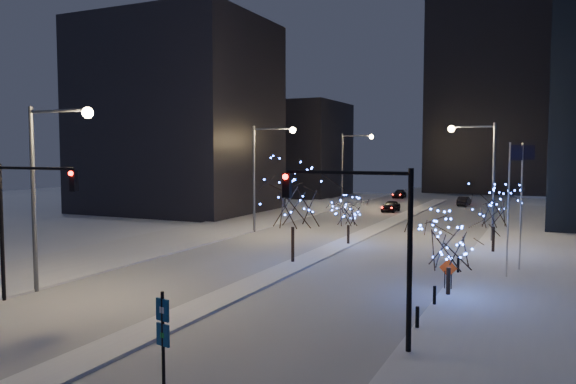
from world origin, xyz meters
The scene contains 25 objects.
ground centered at (0.00, 0.00, 0.00)m, with size 160.00×160.00×0.00m, color white.
road centered at (0.00, 35.00, 0.01)m, with size 20.00×130.00×0.02m, color #A4A8B2.
median centered at (0.00, 30.00, 0.07)m, with size 2.00×80.00×0.15m, color silver.
east_sidewalk centered at (15.00, 20.00, 0.07)m, with size 10.00×90.00×0.15m, color silver.
west_sidewalk centered at (-14.00, 20.00, 0.07)m, with size 8.00×90.00×0.15m, color silver.
filler_west_near centered at (-28.00, 40.00, 12.00)m, with size 22.00×18.00×24.00m, color black.
filler_west_far centered at (-26.00, 70.00, 8.00)m, with size 18.00×16.00×16.00m, color black.
horizon_block centered at (6.00, 92.00, 21.00)m, with size 24.00×14.00×42.00m, color black.
street_lamp_w_near centered at (-8.94, 2.00, 6.50)m, with size 4.40×0.56×10.00m.
street_lamp_w_mid centered at (-8.94, 27.00, 6.50)m, with size 4.40×0.56×10.00m.
street_lamp_w_far centered at (-8.94, 52.00, 6.50)m, with size 4.40×0.56×10.00m.
street_lamp_east centered at (10.08, 30.00, 6.45)m, with size 3.90×0.56×10.00m.
traffic_signal_west centered at (-8.44, 0.00, 4.76)m, with size 5.26×0.43×7.00m.
traffic_signal_east centered at (8.94, 1.00, 4.76)m, with size 5.26×0.43×7.00m.
flagpoles centered at (13.37, 17.25, 4.80)m, with size 1.35×2.60×8.00m.
bollards centered at (10.20, 10.00, 0.60)m, with size 0.16×12.16×0.90m.
car_near centered at (-2.84, 50.25, 0.71)m, with size 1.68×4.17×1.42m, color black.
car_mid centered at (4.51, 62.35, 0.65)m, with size 1.38×3.95×1.30m, color black.
car_far centered at (-6.92, 71.64, 0.65)m, with size 1.81×4.45×1.29m, color black.
holiday_tree_median_near centered at (-0.50, 14.83, 4.59)m, with size 7.17×7.17×6.94m.
holiday_tree_median_far centered at (0.50, 23.58, 2.74)m, with size 3.63×3.63×3.92m.
holiday_tree_plaza_near centered at (10.50, 10.25, 2.97)m, with size 4.05×4.05×4.51m.
holiday_tree_plaza_far centered at (11.52, 24.60, 3.47)m, with size 4.18×4.18×5.07m.
wayfinding_sign centered at (4.03, -5.26, 1.94)m, with size 0.56×0.19×3.17m.
construction_sign centered at (10.30, 11.47, 1.14)m, with size 0.99×0.18×1.65m.
Camera 1 is at (15.01, -19.49, 7.60)m, focal length 35.00 mm.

